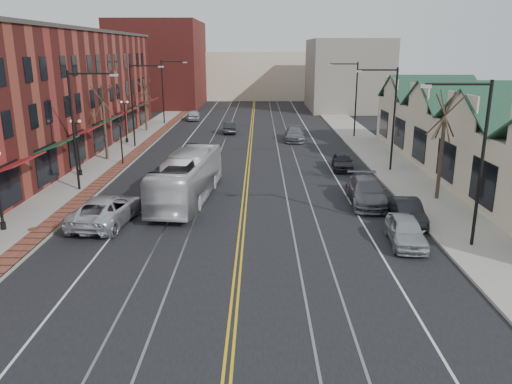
{
  "coord_description": "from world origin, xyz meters",
  "views": [
    {
      "loc": [
        0.96,
        -17.13,
        9.47
      ],
      "look_at": [
        0.78,
        8.91,
        2.0
      ],
      "focal_mm": 35.0,
      "sensor_mm": 36.0,
      "label": 1
    }
  ],
  "objects_px": {
    "parked_suv": "(106,210)",
    "parked_car_c": "(367,192)",
    "parked_car_b": "(407,212)",
    "parked_car_a": "(406,231)",
    "parked_car_d": "(342,161)",
    "transit_bus": "(187,178)"
  },
  "relations": [
    {
      "from": "parked_car_d",
      "to": "parked_suv",
      "type": "bearing_deg",
      "value": -134.3
    },
    {
      "from": "parked_car_c",
      "to": "parked_car_d",
      "type": "xyz_separation_m",
      "value": [
        -0.04,
        9.41,
        -0.13
      ]
    },
    {
      "from": "transit_bus",
      "to": "parked_car_b",
      "type": "distance_m",
      "value": 13.69
    },
    {
      "from": "parked_car_a",
      "to": "parked_car_d",
      "type": "xyz_separation_m",
      "value": [
        -0.58,
        16.23,
        -0.04
      ]
    },
    {
      "from": "parked_car_b",
      "to": "parked_car_d",
      "type": "xyz_separation_m",
      "value": [
        -1.57,
        12.99,
        0.0
      ]
    },
    {
      "from": "parked_car_a",
      "to": "transit_bus",
      "type": "bearing_deg",
      "value": 152.52
    },
    {
      "from": "parked_car_a",
      "to": "parked_car_c",
      "type": "relative_size",
      "value": 0.75
    },
    {
      "from": "parked_suv",
      "to": "parked_car_c",
      "type": "height_order",
      "value": "parked_suv"
    },
    {
      "from": "parked_suv",
      "to": "parked_car_c",
      "type": "xyz_separation_m",
      "value": [
        15.39,
        3.83,
        -0.01
      ]
    },
    {
      "from": "parked_suv",
      "to": "parked_car_a",
      "type": "relative_size",
      "value": 1.41
    },
    {
      "from": "parked_suv",
      "to": "parked_car_c",
      "type": "distance_m",
      "value": 15.86
    },
    {
      "from": "parked_car_c",
      "to": "parked_car_b",
      "type": "bearing_deg",
      "value": -63.92
    },
    {
      "from": "parked_car_b",
      "to": "parked_car_c",
      "type": "bearing_deg",
      "value": 114.95
    },
    {
      "from": "parked_car_b",
      "to": "parked_car_c",
      "type": "distance_m",
      "value": 3.9
    },
    {
      "from": "parked_car_b",
      "to": "parked_car_c",
      "type": "height_order",
      "value": "parked_car_c"
    },
    {
      "from": "transit_bus",
      "to": "parked_car_c",
      "type": "bearing_deg",
      "value": -177.84
    },
    {
      "from": "transit_bus",
      "to": "parked_suv",
      "type": "relative_size",
      "value": 1.86
    },
    {
      "from": "parked_car_a",
      "to": "parked_suv",
      "type": "bearing_deg",
      "value": 174.01
    },
    {
      "from": "parked_car_a",
      "to": "parked_car_b",
      "type": "distance_m",
      "value": 3.39
    },
    {
      "from": "parked_car_a",
      "to": "parked_car_d",
      "type": "bearing_deg",
      "value": 96.7
    },
    {
      "from": "parked_suv",
      "to": "parked_car_d",
      "type": "distance_m",
      "value": 20.27
    },
    {
      "from": "parked_car_b",
      "to": "parked_car_a",
      "type": "bearing_deg",
      "value": -105.18
    }
  ]
}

